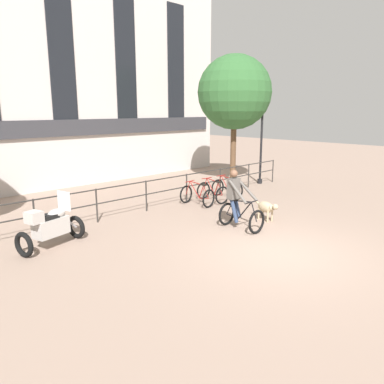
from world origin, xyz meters
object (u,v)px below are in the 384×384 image
at_px(parked_bicycle_near_lamp, 197,196).
at_px(cyclist_with_bike, 238,203).
at_px(dog, 267,207).
at_px(street_lamp, 262,128).
at_px(parked_motorcycle, 50,226).
at_px(parked_bicycle_mid_left, 213,192).
at_px(parked_bicycle_mid_right, 227,189).

bearing_deg(parked_bicycle_near_lamp, cyclist_with_bike, 63.51).
distance_m(cyclist_with_bike, dog, 1.29).
height_order(cyclist_with_bike, street_lamp, street_lamp).
xyz_separation_m(cyclist_with_bike, parked_motorcycle, (-4.53, 2.25, -0.20)).
relative_size(parked_motorcycle, parked_bicycle_near_lamp, 1.52).
height_order(cyclist_with_bike, parked_bicycle_mid_left, cyclist_with_bike).
xyz_separation_m(dog, parked_bicycle_mid_right, (1.44, 2.83, -0.06)).
height_order(dog, parked_motorcycle, parked_motorcycle).
bearing_deg(parked_bicycle_near_lamp, parked_bicycle_mid_left, 174.63).
bearing_deg(parked_bicycle_mid_left, parked_motorcycle, 9.27).
height_order(dog, parked_bicycle_mid_right, parked_bicycle_mid_right).
relative_size(cyclist_with_bike, parked_motorcycle, 0.96).
relative_size(parked_bicycle_near_lamp, parked_bicycle_mid_left, 1.00).
height_order(parked_motorcycle, parked_bicycle_mid_left, parked_motorcycle).
xyz_separation_m(dog, parked_bicycle_near_lamp, (-0.20, 2.83, -0.06)).
xyz_separation_m(parked_bicycle_mid_right, street_lamp, (3.35, 0.85, 2.21)).
bearing_deg(parked_motorcycle, cyclist_with_bike, -131.00).
relative_size(parked_motorcycle, parked_bicycle_mid_right, 1.53).
distance_m(cyclist_with_bike, parked_bicycle_mid_right, 3.81).
xyz_separation_m(cyclist_with_bike, street_lamp, (6.02, 3.53, 1.80)).
height_order(parked_motorcycle, parked_bicycle_near_lamp, parked_motorcycle).
distance_m(parked_motorcycle, street_lamp, 10.82).
relative_size(parked_bicycle_mid_left, street_lamp, 0.25).
bearing_deg(dog, parked_bicycle_mid_right, 73.01).
relative_size(cyclist_with_bike, street_lamp, 0.37).
bearing_deg(parked_bicycle_near_lamp, street_lamp, -175.65).
distance_m(parked_bicycle_mid_left, street_lamp, 4.79).
relative_size(dog, parked_bicycle_mid_left, 0.85).
distance_m(parked_bicycle_mid_left, parked_bicycle_mid_right, 0.82).
bearing_deg(dog, parked_bicycle_near_lamp, 104.01).
bearing_deg(dog, parked_motorcycle, 167.45).
bearing_deg(street_lamp, dog, -142.44).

